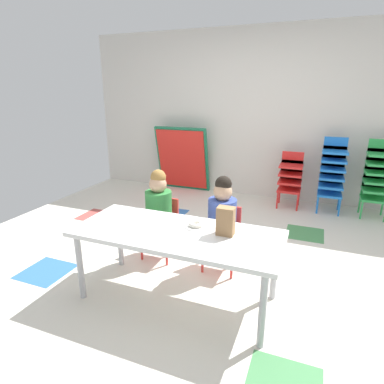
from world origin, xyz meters
name	(u,v)px	position (x,y,z in m)	size (l,w,h in m)	color
ground_plane	(210,255)	(0.00, 0.00, -0.01)	(5.57, 4.42, 0.02)	silver
back_wall	(257,115)	(0.00, 2.21, 1.28)	(5.57, 0.10, 2.55)	beige
craft_table	(177,238)	(-0.02, -0.80, 0.55)	(1.63, 0.69, 0.60)	white
seated_child_near_camera	(159,206)	(-0.47, -0.23, 0.55)	(0.32, 0.32, 0.92)	red
seated_child_middle_seat	(222,215)	(0.18, -0.23, 0.55)	(0.34, 0.34, 0.92)	red
kid_chair_red_stack	(290,176)	(0.61, 1.83, 0.46)	(0.32, 0.30, 0.80)	red
kid_chair_blue_stack	(332,172)	(1.16, 1.83, 0.58)	(0.32, 0.30, 1.04)	blue
kid_chair_green_stack	(377,175)	(1.70, 1.83, 0.58)	(0.32, 0.30, 1.04)	green
folded_activity_table	(182,159)	(-1.18, 2.01, 0.54)	(0.90, 0.29, 1.09)	#19724C
paper_bag_brown	(226,221)	(0.35, -0.72, 0.71)	(0.13, 0.09, 0.22)	#9E754C
paper_plate_near_edge	(196,226)	(0.09, -0.67, 0.61)	(0.18, 0.18, 0.01)	white
donut_powdered_on_plate	(196,224)	(0.09, -0.67, 0.63)	(0.12, 0.12, 0.03)	white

